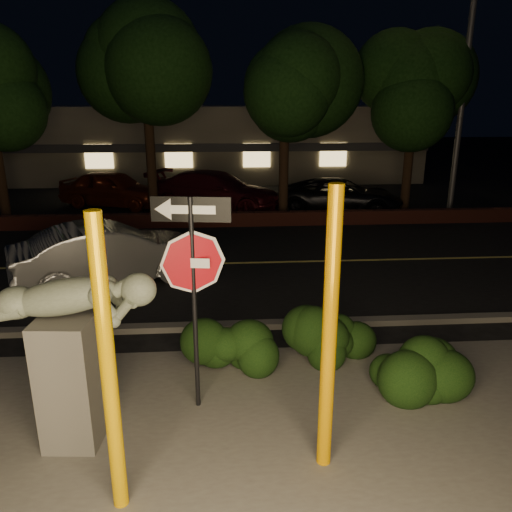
# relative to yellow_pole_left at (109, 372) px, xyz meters

# --- Properties ---
(ground) EXTENTS (90.00, 90.00, 0.00)m
(ground) POSITION_rel_yellow_pole_left_xyz_m (1.08, 11.49, -1.67)
(ground) COLOR black
(ground) RESTS_ON ground
(patio) EXTENTS (14.00, 6.00, 0.02)m
(patio) POSITION_rel_yellow_pole_left_xyz_m (1.08, 0.49, -1.66)
(patio) COLOR #4C4944
(patio) RESTS_ON ground
(road) EXTENTS (80.00, 8.00, 0.01)m
(road) POSITION_rel_yellow_pole_left_xyz_m (1.08, 8.49, -1.66)
(road) COLOR black
(road) RESTS_ON ground
(lane_marking) EXTENTS (80.00, 0.12, 0.00)m
(lane_marking) POSITION_rel_yellow_pole_left_xyz_m (1.08, 8.49, -1.65)
(lane_marking) COLOR #CBBA51
(lane_marking) RESTS_ON road
(curb) EXTENTS (80.00, 0.25, 0.12)m
(curb) POSITION_rel_yellow_pole_left_xyz_m (1.08, 4.39, -1.61)
(curb) COLOR #4C4944
(curb) RESTS_ON ground
(brick_wall) EXTENTS (40.00, 0.35, 0.50)m
(brick_wall) POSITION_rel_yellow_pole_left_xyz_m (1.08, 12.79, -1.42)
(brick_wall) COLOR #4F2019
(brick_wall) RESTS_ON ground
(parking_lot) EXTENTS (40.00, 12.00, 0.01)m
(parking_lot) POSITION_rel_yellow_pole_left_xyz_m (1.08, 18.49, -1.66)
(parking_lot) COLOR black
(parking_lot) RESTS_ON ground
(building) EXTENTS (22.00, 10.20, 4.00)m
(building) POSITION_rel_yellow_pole_left_xyz_m (1.08, 26.48, 0.33)
(building) COLOR #6C6456
(building) RESTS_ON ground
(tree_far_b) EXTENTS (5.20, 5.20, 8.41)m
(tree_far_b) POSITION_rel_yellow_pole_left_xyz_m (-1.42, 14.69, 4.39)
(tree_far_b) COLOR black
(tree_far_b) RESTS_ON ground
(tree_far_c) EXTENTS (4.80, 4.80, 7.84)m
(tree_far_c) POSITION_rel_yellow_pole_left_xyz_m (3.58, 14.29, 3.99)
(tree_far_c) COLOR black
(tree_far_c) RESTS_ON ground
(tree_far_d) EXTENTS (4.40, 4.40, 7.42)m
(tree_far_d) POSITION_rel_yellow_pole_left_xyz_m (8.58, 14.79, 3.75)
(tree_far_d) COLOR black
(tree_far_d) RESTS_ON ground
(yellow_pole_left) EXTENTS (0.17, 0.17, 3.33)m
(yellow_pole_left) POSITION_rel_yellow_pole_left_xyz_m (0.00, 0.00, 0.00)
(yellow_pole_left) COLOR #E3A600
(yellow_pole_left) RESTS_ON ground
(yellow_pole_right) EXTENTS (0.17, 0.17, 3.48)m
(yellow_pole_right) POSITION_rel_yellow_pole_left_xyz_m (2.37, 0.50, 0.07)
(yellow_pole_right) COLOR #D99100
(yellow_pole_right) RESTS_ON ground
(signpost) EXTENTS (1.05, 0.19, 3.11)m
(signpost) POSITION_rel_yellow_pole_left_xyz_m (0.78, 1.82, 0.54)
(signpost) COLOR black
(signpost) RESTS_ON ground
(sculpture) EXTENTS (2.20, 0.75, 2.34)m
(sculpture) POSITION_rel_yellow_pole_left_xyz_m (-0.74, 1.14, -0.22)
(sculpture) COLOR #4C4944
(sculpture) RESTS_ON ground
(hedge_center) EXTENTS (2.10, 1.43, 1.00)m
(hedge_center) POSITION_rel_yellow_pole_left_xyz_m (1.23, 2.84, -1.17)
(hedge_center) COLOR black
(hedge_center) RESTS_ON ground
(hedge_right) EXTENTS (1.62, 0.88, 1.05)m
(hedge_right) POSITION_rel_yellow_pole_left_xyz_m (3.03, 2.99, -1.14)
(hedge_right) COLOR black
(hedge_right) RESTS_ON ground
(hedge_far_right) EXTENTS (1.57, 1.10, 1.01)m
(hedge_far_right) POSITION_rel_yellow_pole_left_xyz_m (4.01, 1.91, -1.16)
(hedge_far_right) COLOR black
(hedge_far_right) RESTS_ON ground
(streetlight) EXTENTS (1.67, 0.67, 11.33)m
(streetlight) POSITION_rel_yellow_pole_left_xyz_m (10.12, 14.60, 5.07)
(streetlight) COLOR #4E4D53
(streetlight) RESTS_ON ground
(silver_sedan) EXTENTS (4.78, 3.32, 1.49)m
(silver_sedan) POSITION_rel_yellow_pole_left_xyz_m (-1.53, 7.17, -0.92)
(silver_sedan) COLOR #B3B3B7
(silver_sedan) RESTS_ON ground
(parked_car_red) EXTENTS (4.82, 3.23, 1.52)m
(parked_car_red) POSITION_rel_yellow_pole_left_xyz_m (-3.31, 16.59, -0.91)
(parked_car_red) COLOR maroon
(parked_car_red) RESTS_ON ground
(parked_car_darkred) EXTENTS (5.89, 4.13, 1.58)m
(parked_car_darkred) POSITION_rel_yellow_pole_left_xyz_m (0.97, 15.56, -0.88)
(parked_car_darkred) COLOR #460F18
(parked_car_darkred) RESTS_ON ground
(parked_car_dark) EXTENTS (5.22, 3.36, 1.34)m
(parked_car_dark) POSITION_rel_yellow_pole_left_xyz_m (5.96, 14.85, -1.00)
(parked_car_dark) COLOR black
(parked_car_dark) RESTS_ON ground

